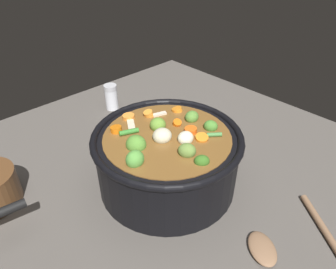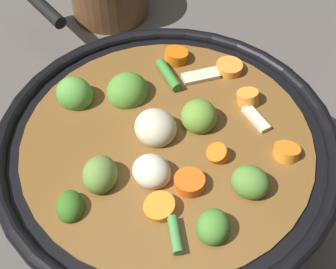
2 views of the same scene
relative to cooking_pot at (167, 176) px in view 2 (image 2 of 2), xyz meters
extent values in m
plane|color=#514C47|center=(0.00, 0.00, -0.07)|extent=(1.10, 1.10, 0.00)
cylinder|color=black|center=(0.00, 0.00, -0.01)|extent=(0.31, 0.31, 0.13)
torus|color=black|center=(0.00, 0.00, 0.06)|extent=(0.32, 0.32, 0.02)
cylinder|color=brown|center=(0.00, 0.00, 0.00)|extent=(0.27, 0.27, 0.12)
ellipsoid|color=#37691F|center=(0.01, 0.11, 0.06)|extent=(0.04, 0.04, 0.02)
ellipsoid|color=#538B32|center=(0.07, -0.02, 0.06)|extent=(0.04, 0.04, 0.04)
ellipsoid|color=#558534|center=(-0.09, -0.01, 0.07)|extent=(0.04, 0.03, 0.03)
ellipsoid|color=#4A8530|center=(-0.09, 0.04, 0.06)|extent=(0.04, 0.04, 0.03)
ellipsoid|color=#54983D|center=(0.10, 0.02, 0.07)|extent=(0.04, 0.04, 0.04)
ellipsoid|color=olive|center=(-0.01, -0.04, 0.07)|extent=(0.05, 0.05, 0.03)
ellipsoid|color=olive|center=(0.01, 0.07, 0.07)|extent=(0.04, 0.05, 0.03)
cylinder|color=orange|center=(-0.03, -0.09, 0.06)|extent=(0.03, 0.03, 0.02)
cylinder|color=orange|center=(0.01, -0.11, 0.06)|extent=(0.03, 0.03, 0.01)
cylinder|color=orange|center=(-0.04, 0.06, 0.06)|extent=(0.04, 0.04, 0.02)
cylinder|color=orange|center=(-0.05, 0.02, 0.06)|extent=(0.04, 0.04, 0.02)
cylinder|color=orange|center=(0.07, -0.09, 0.06)|extent=(0.03, 0.03, 0.02)
cylinder|color=orange|center=(-0.09, -0.06, 0.06)|extent=(0.03, 0.03, 0.02)
cylinder|color=#DE5F0F|center=(-0.05, -0.02, 0.06)|extent=(0.03, 0.03, 0.02)
ellipsoid|color=beige|center=(-0.02, 0.04, 0.07)|extent=(0.04, 0.04, 0.03)
ellipsoid|color=beige|center=(0.01, 0.00, 0.07)|extent=(0.05, 0.04, 0.03)
cylinder|color=#377D2D|center=(0.05, -0.06, 0.06)|extent=(0.04, 0.03, 0.01)
cylinder|color=#468541|center=(-0.07, 0.07, 0.06)|extent=(0.03, 0.03, 0.01)
cube|color=beige|center=(0.03, -0.08, 0.06)|extent=(0.03, 0.04, 0.01)
cube|color=beige|center=(-0.05, -0.07, 0.06)|extent=(0.03, 0.02, 0.01)
cylinder|color=black|center=(0.33, -0.10, -0.01)|extent=(0.11, 0.03, 0.02)
camera|label=1|loc=(0.37, 0.39, 0.43)|focal=33.18mm
camera|label=2|loc=(-0.18, 0.20, 0.41)|focal=51.56mm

